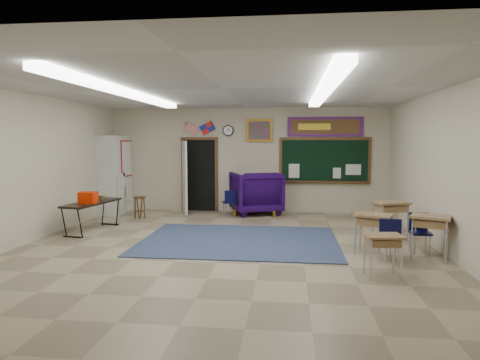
# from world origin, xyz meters

# --- Properties ---
(floor) EXTENTS (9.00, 9.00, 0.00)m
(floor) POSITION_xyz_m (0.00, 0.00, 0.00)
(floor) COLOR gray
(floor) RESTS_ON ground
(back_wall) EXTENTS (8.00, 0.04, 3.00)m
(back_wall) POSITION_xyz_m (0.00, 4.50, 1.50)
(back_wall) COLOR #BFB59A
(back_wall) RESTS_ON floor
(front_wall) EXTENTS (8.00, 0.04, 3.00)m
(front_wall) POSITION_xyz_m (0.00, -4.50, 1.50)
(front_wall) COLOR #BFB59A
(front_wall) RESTS_ON floor
(left_wall) EXTENTS (0.04, 9.00, 3.00)m
(left_wall) POSITION_xyz_m (-4.00, 0.00, 1.50)
(left_wall) COLOR #BFB59A
(left_wall) RESTS_ON floor
(right_wall) EXTENTS (0.04, 9.00, 3.00)m
(right_wall) POSITION_xyz_m (4.00, 0.00, 1.50)
(right_wall) COLOR #BFB59A
(right_wall) RESTS_ON floor
(ceiling) EXTENTS (8.00, 9.00, 0.04)m
(ceiling) POSITION_xyz_m (0.00, 0.00, 3.00)
(ceiling) COLOR silver
(ceiling) RESTS_ON back_wall
(area_rug) EXTENTS (4.00, 3.00, 0.02)m
(area_rug) POSITION_xyz_m (0.20, 0.80, 0.01)
(area_rug) COLOR #2D3A56
(area_rug) RESTS_ON floor
(fluorescent_strips) EXTENTS (3.86, 6.00, 0.10)m
(fluorescent_strips) POSITION_xyz_m (0.00, 0.00, 2.94)
(fluorescent_strips) COLOR white
(fluorescent_strips) RESTS_ON ceiling
(doorway) EXTENTS (1.10, 0.89, 2.16)m
(doorway) POSITION_xyz_m (-1.50, 4.35, 1.06)
(doorway) COLOR black
(doorway) RESTS_ON back_wall
(chalkboard) EXTENTS (2.55, 0.14, 1.30)m
(chalkboard) POSITION_xyz_m (2.20, 4.46, 1.46)
(chalkboard) COLOR #553418
(chalkboard) RESTS_ON back_wall
(bulletin_board) EXTENTS (2.10, 0.05, 0.55)m
(bulletin_board) POSITION_xyz_m (2.20, 4.47, 2.45)
(bulletin_board) COLOR #A20D1D
(bulletin_board) RESTS_ON back_wall
(framed_art_print) EXTENTS (0.75, 0.05, 0.65)m
(framed_art_print) POSITION_xyz_m (0.35, 4.47, 2.35)
(framed_art_print) COLOR #90621C
(framed_art_print) RESTS_ON back_wall
(wall_clock) EXTENTS (0.32, 0.05, 0.32)m
(wall_clock) POSITION_xyz_m (-0.55, 4.47, 2.35)
(wall_clock) COLOR black
(wall_clock) RESTS_ON back_wall
(wall_flags) EXTENTS (1.16, 0.06, 0.70)m
(wall_flags) POSITION_xyz_m (-1.40, 4.44, 2.48)
(wall_flags) COLOR red
(wall_flags) RESTS_ON back_wall
(storage_cabinet) EXTENTS (0.59, 1.25, 2.20)m
(storage_cabinet) POSITION_xyz_m (-3.71, 3.85, 1.10)
(storage_cabinet) COLOR beige
(storage_cabinet) RESTS_ON floor
(wingback_armchair) EXTENTS (1.65, 1.67, 1.19)m
(wingback_armchair) POSITION_xyz_m (0.28, 4.15, 0.60)
(wingback_armchair) COLOR #190538
(wingback_armchair) RESTS_ON floor
(student_chair_reading) EXTENTS (0.46, 0.46, 0.72)m
(student_chair_reading) POSITION_xyz_m (-0.41, 3.72, 0.36)
(student_chair_reading) COLOR black
(student_chair_reading) RESTS_ON floor
(student_chair_desk_a) EXTENTS (0.42, 0.42, 0.78)m
(student_chair_desk_a) POSITION_xyz_m (2.89, -0.46, 0.39)
(student_chair_desk_a) COLOR black
(student_chair_desk_a) RESTS_ON floor
(student_chair_desk_b) EXTENTS (0.38, 0.38, 0.74)m
(student_chair_desk_b) POSITION_xyz_m (3.59, 0.17, 0.37)
(student_chair_desk_b) COLOR black
(student_chair_desk_b) RESTS_ON floor
(student_desk_front_left) EXTENTS (0.77, 0.69, 0.77)m
(student_desk_front_left) POSITION_xyz_m (2.70, -0.10, 0.43)
(student_desk_front_left) COLOR #906843
(student_desk_front_left) RESTS_ON floor
(student_desk_front_right) EXTENTS (0.79, 0.68, 0.80)m
(student_desk_front_right) POSITION_xyz_m (3.30, 1.25, 0.45)
(student_desk_front_right) COLOR #906843
(student_desk_front_right) RESTS_ON floor
(student_desk_back_left) EXTENTS (0.59, 0.47, 0.66)m
(student_desk_back_left) POSITION_xyz_m (2.62, -1.29, 0.37)
(student_desk_back_left) COLOR #906843
(student_desk_back_left) RESTS_ON floor
(student_desk_back_right) EXTENTS (0.78, 0.70, 0.77)m
(student_desk_back_right) POSITION_xyz_m (3.65, -0.18, 0.43)
(student_desk_back_right) COLOR #906843
(student_desk_back_right) RESTS_ON floor
(folding_table) EXTENTS (0.80, 1.69, 0.92)m
(folding_table) POSITION_xyz_m (-3.25, 1.39, 0.37)
(folding_table) COLOR black
(folding_table) RESTS_ON floor
(wooden_stool) EXTENTS (0.33, 0.33, 0.58)m
(wooden_stool) POSITION_xyz_m (-2.72, 3.04, 0.30)
(wooden_stool) COLOR #4C3116
(wooden_stool) RESTS_ON floor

